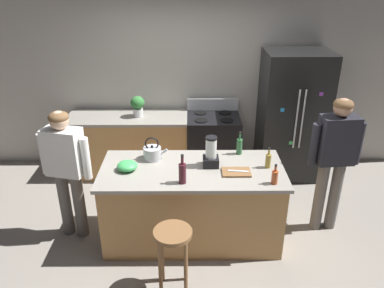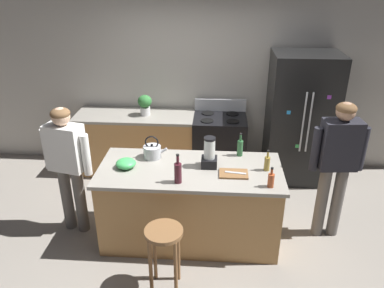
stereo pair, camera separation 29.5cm
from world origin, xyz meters
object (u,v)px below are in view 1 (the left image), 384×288
object	(u,v)px
bottle_vinegar	(268,160)
chef_knife	(238,171)
bar_stool	(173,245)
cutting_board	(236,172)
blender_appliance	(211,154)
bottle_olive_oil	(239,146)
refrigerator	(292,116)
bottle_wine	(182,173)
stove_range	(213,144)
bottle_cooking_sauce	(275,177)
potted_plant	(138,105)
tea_kettle	(152,153)
mixing_bowl	(127,166)
person_by_sink_right	(335,154)
person_by_island_left	(66,164)
kitchen_island	(192,203)

from	to	relation	value
bottle_vinegar	chef_knife	world-z (taller)	bottle_vinegar
bar_stool	cutting_board	bearing A→B (deg)	47.34
blender_appliance	bottle_olive_oil	bearing A→B (deg)	39.56
chef_knife	refrigerator	bearing A→B (deg)	66.94
blender_appliance	bottle_wine	bearing A→B (deg)	-130.24
stove_range	bottle_cooking_sauce	bearing A→B (deg)	-74.69
potted_plant	tea_kettle	world-z (taller)	potted_plant
stove_range	bar_stool	world-z (taller)	stove_range
bottle_cooking_sauce	blender_appliance	bearing A→B (deg)	148.47
refrigerator	mixing_bowl	world-z (taller)	refrigerator
person_by_sink_right	chef_knife	xyz separation A→B (m)	(-1.10, -0.26, -0.07)
stove_range	person_by_island_left	distance (m)	2.28
person_by_island_left	blender_appliance	size ratio (longest dim) A/B	4.51
tea_kettle	person_by_sink_right	bearing A→B (deg)	-1.79
bottle_vinegar	mixing_bowl	distance (m)	1.51
person_by_island_left	bottle_olive_oil	size ratio (longest dim) A/B	5.59
bar_stool	bottle_olive_oil	bearing A→B (deg)	57.64
person_by_sink_right	cutting_board	bearing A→B (deg)	-166.75
bottle_vinegar	bottle_olive_oil	size ratio (longest dim) A/B	0.86
potted_plant	mixing_bowl	xyz separation A→B (m)	(0.07, -1.57, -0.12)
kitchen_island	refrigerator	distance (m)	2.13
kitchen_island	cutting_board	distance (m)	0.66
chef_knife	bar_stool	bearing A→B (deg)	-125.64
person_by_sink_right	blender_appliance	distance (m)	1.38
kitchen_island	mixing_bowl	size ratio (longest dim) A/B	9.15
refrigerator	potted_plant	bearing A→B (deg)	178.70
kitchen_island	person_by_sink_right	bearing A→B (deg)	5.97
person_by_sink_right	potted_plant	world-z (taller)	person_by_sink_right
tea_kettle	chef_knife	world-z (taller)	tea_kettle
stove_range	person_by_sink_right	xyz separation A→B (m)	(1.26, -1.36, 0.53)
refrigerator	cutting_board	bearing A→B (deg)	-121.48
refrigerator	tea_kettle	bearing A→B (deg)	-146.03
cutting_board	chef_knife	xyz separation A→B (m)	(0.02, 0.00, 0.01)
potted_plant	bottle_olive_oil	size ratio (longest dim) A/B	1.09
person_by_island_left	bottle_olive_oil	xyz separation A→B (m)	(1.92, 0.29, 0.07)
refrigerator	bottle_olive_oil	world-z (taller)	refrigerator
bottle_vinegar	bottle_cooking_sauce	bearing A→B (deg)	-89.43
potted_plant	chef_knife	bearing A→B (deg)	-52.80
person_by_sink_right	bottle_cooking_sauce	size ratio (longest dim) A/B	7.58
blender_appliance	bottle_wine	size ratio (longest dim) A/B	1.08
potted_plant	bottle_wine	xyz separation A→B (m)	(0.67, -1.84, -0.06)
bottle_wine	bottle_olive_oil	world-z (taller)	bottle_wine
tea_kettle	bottle_olive_oil	bearing A→B (deg)	6.98
cutting_board	tea_kettle	bearing A→B (deg)	160.22
kitchen_island	person_by_island_left	world-z (taller)	person_by_island_left
potted_plant	bottle_olive_oil	distance (m)	1.78
refrigerator	bar_stool	distance (m)	2.84
cutting_board	bottle_wine	bearing A→B (deg)	-161.16
refrigerator	tea_kettle	xyz separation A→B (m)	(-1.89, -1.27, 0.06)
bottle_wine	cutting_board	distance (m)	0.60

